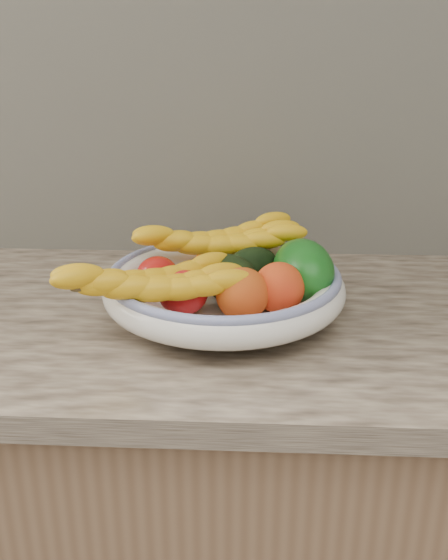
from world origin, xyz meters
The scene contains 13 objects.
kitchen_counter centered at (0.00, 1.69, 0.46)m, with size 2.44×0.66×1.40m.
fruit_bowl centered at (0.00, 1.66, 0.95)m, with size 0.39×0.39×0.08m.
clementine_back_left centered at (-0.03, 1.77, 0.95)m, with size 0.05×0.05×0.04m, color #DF5B04.
clementine_back_right centered at (0.03, 1.77, 0.95)m, with size 0.05×0.05×0.04m, color #F25E05.
tomato_left centered at (-0.11, 1.67, 0.96)m, with size 0.07×0.07×0.06m, color #B3130F.
tomato_near_left centered at (-0.06, 1.60, 0.96)m, with size 0.08×0.08×0.07m, color red.
avocado_center centered at (0.01, 1.66, 0.96)m, with size 0.08×0.11×0.08m, color black.
avocado_right centered at (0.04, 1.71, 0.96)m, with size 0.07×0.10×0.07m, color black.
green_mango centered at (0.13, 1.67, 0.98)m, with size 0.09×0.14×0.10m, color #0E4D10.
peach_front centered at (0.03, 1.59, 0.97)m, with size 0.08×0.08×0.08m, color orange.
peach_right centered at (0.09, 1.61, 0.97)m, with size 0.08×0.08×0.08m, color orange.
banana_bunch_back centered at (-0.02, 1.76, 0.99)m, with size 0.31×0.11×0.09m, color yellow, non-canonical shape.
banana_bunch_front centered at (-0.10, 1.57, 0.98)m, with size 0.30×0.12×0.08m, color #EBAF13, non-canonical shape.
Camera 1 is at (0.05, 0.73, 1.32)m, focal length 40.00 mm.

